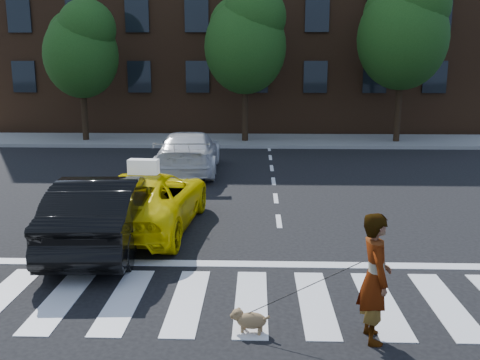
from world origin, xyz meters
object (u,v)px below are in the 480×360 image
at_px(tree_mid, 246,36).
at_px(tree_left, 81,46).
at_px(black_sedan, 104,211).
at_px(woman, 375,278).
at_px(taxi, 147,200).
at_px(tree_right, 404,27).
at_px(white_suv, 189,152).
at_px(dog, 249,320).

bearing_deg(tree_mid, tree_left, 180.00).
bearing_deg(black_sedan, woman, 138.60).
height_order(taxi, woman, woman).
height_order(tree_right, black_sedan, tree_right).
xyz_separation_m(tree_right, black_sedan, (-9.53, -14.45, -4.53)).
xyz_separation_m(black_sedan, white_suv, (0.75, 7.60, -0.03)).
bearing_deg(taxi, tree_left, -63.06).
distance_m(tree_right, white_suv, 12.04).
relative_size(black_sedan, white_suv, 0.91).
bearing_deg(tree_left, taxi, -67.14).
relative_size(tree_left, woman, 3.67).
relative_size(tree_mid, dog, 12.44).
bearing_deg(dog, taxi, 130.84).
bearing_deg(tree_right, black_sedan, -123.41).
bearing_deg(tree_left, tree_right, -0.00).
bearing_deg(dog, tree_right, 84.29).
relative_size(tree_left, black_sedan, 1.46).
bearing_deg(woman, tree_mid, 3.45).
height_order(black_sedan, white_suv, black_sedan).
distance_m(tree_left, white_suv, 9.67).
height_order(tree_mid, tree_right, tree_right).
bearing_deg(taxi, white_suv, -87.25).
xyz_separation_m(white_suv, woman, (3.90, -11.24, 0.18)).
bearing_deg(tree_right, dog, -110.06).
relative_size(tree_mid, taxi, 1.53).
distance_m(taxi, black_sedan, 1.39).
xyz_separation_m(tree_left, black_sedan, (4.97, -14.45, -3.71)).
distance_m(woman, dog, 1.81).
bearing_deg(black_sedan, tree_left, -74.31).
height_order(tree_mid, woman, tree_mid).
relative_size(taxi, black_sedan, 1.04).
bearing_deg(black_sedan, tree_mid, -103.22).
bearing_deg(white_suv, tree_mid, -106.48).
distance_m(tree_left, dog, 20.09).
relative_size(white_suv, dog, 8.56).
distance_m(taxi, white_suv, 6.35).
xyz_separation_m(tree_left, white_suv, (5.71, -6.85, -3.73)).
distance_m(tree_right, dog, 19.78).
bearing_deg(black_sedan, tree_right, -126.68).
xyz_separation_m(tree_left, tree_right, (14.50, -0.00, 0.82)).
bearing_deg(white_suv, black_sedan, 82.52).
height_order(taxi, black_sedan, black_sedan).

